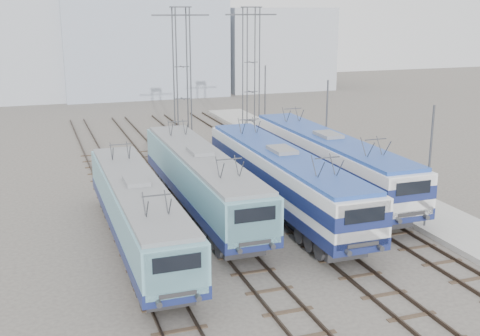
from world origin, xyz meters
name	(u,v)px	position (x,y,z in m)	size (l,w,h in m)	color
ground	(297,266)	(0.00, 0.00, 0.00)	(160.00, 160.00, 0.00)	#514C47
platform	(389,194)	(10.20, 8.00, 0.15)	(4.00, 70.00, 0.30)	#9E9E99
locomotive_far_left	(138,210)	(-6.75, 4.49, 2.14)	(2.71, 17.11, 3.22)	navy
locomotive_center_left	(202,178)	(-2.25, 8.70, 2.26)	(2.88, 18.19, 3.42)	navy
locomotive_center_right	(283,176)	(2.25, 7.09, 2.38)	(2.96, 18.73, 3.52)	navy
locomotive_far_right	(329,158)	(6.75, 9.97, 2.40)	(2.98, 18.87, 3.55)	navy
catenary_tower_west	(182,78)	(0.00, 22.00, 6.64)	(4.50, 1.20, 12.00)	#3F4247
catenary_tower_east	(251,72)	(6.50, 24.00, 6.64)	(4.50, 1.20, 12.00)	#3F4247
mast_front	(429,169)	(8.60, 2.00, 3.50)	(0.12, 0.12, 7.00)	#3F4247
mast_mid	(326,129)	(8.60, 14.00, 3.50)	(0.12, 0.12, 7.00)	#3F4247
mast_rear	(265,104)	(8.60, 26.00, 3.50)	(0.12, 0.12, 7.00)	#3F4247
building_west	(5,47)	(-14.00, 62.00, 7.00)	(18.00, 12.00, 14.00)	#9CA3AD
building_center	(140,30)	(4.00, 62.00, 9.00)	(22.00, 14.00, 18.00)	#919DB0
building_east	(272,48)	(24.00, 62.00, 6.00)	(16.00, 12.00, 12.00)	#9CA3AD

